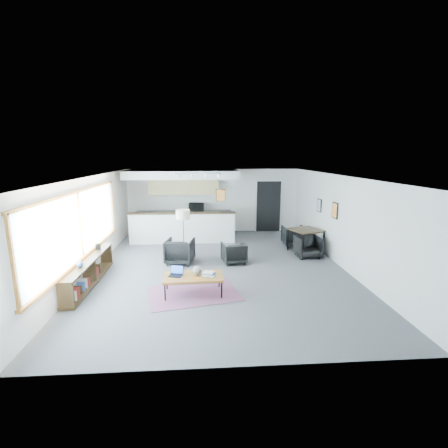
{
  "coord_description": "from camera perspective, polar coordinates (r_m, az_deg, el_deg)",
  "views": [
    {
      "loc": [
        -0.48,
        -8.85,
        3.17
      ],
      "look_at": [
        0.16,
        0.4,
        1.18
      ],
      "focal_mm": 26.0,
      "sensor_mm": 36.0,
      "label": 1
    }
  ],
  "objects": [
    {
      "name": "room",
      "position": [
        9.06,
        -0.84,
        0.17
      ],
      "size": [
        7.02,
        9.02,
        2.62
      ],
      "color": "#49494C",
      "rests_on": "ground"
    },
    {
      "name": "window",
      "position": [
        8.67,
        -24.0,
        -0.39
      ],
      "size": [
        0.1,
        5.95,
        1.66
      ],
      "color": "#8CBFFF",
      "rests_on": "room"
    },
    {
      "name": "console",
      "position": [
        8.78,
        -22.68,
        -7.81
      ],
      "size": [
        0.35,
        3.0,
        0.8
      ],
      "color": "#322211",
      "rests_on": "floor"
    },
    {
      "name": "kitchenette",
      "position": [
        12.71,
        -7.17,
        3.88
      ],
      "size": [
        4.2,
        1.96,
        2.6
      ],
      "color": "white",
      "rests_on": "floor"
    },
    {
      "name": "doorway",
      "position": [
        13.72,
        7.8,
        3.19
      ],
      "size": [
        1.1,
        0.12,
        2.15
      ],
      "color": "black",
      "rests_on": "room"
    },
    {
      "name": "track_light",
      "position": [
        11.07,
        -4.57,
        8.72
      ],
      "size": [
        1.6,
        0.07,
        0.15
      ],
      "color": "silver",
      "rests_on": "room"
    },
    {
      "name": "wall_art_lower",
      "position": [
        10.19,
        18.91,
        2.28
      ],
      "size": [
        0.03,
        0.38,
        0.48
      ],
      "color": "black",
      "rests_on": "room"
    },
    {
      "name": "wall_art_upper",
      "position": [
        11.39,
        16.4,
        3.16
      ],
      "size": [
        0.03,
        0.34,
        0.44
      ],
      "color": "black",
      "rests_on": "room"
    },
    {
      "name": "kilim_rug",
      "position": [
        7.76,
        -5.38,
        -12.05
      ],
      "size": [
        2.3,
        1.81,
        0.01
      ],
      "rotation": [
        0.0,
        0.0,
        0.22
      ],
      "color": "#63344D",
      "rests_on": "floor"
    },
    {
      "name": "coffee_table",
      "position": [
        7.6,
        -5.44,
        -9.27
      ],
      "size": [
        1.38,
        0.78,
        0.44
      ],
      "rotation": [
        0.0,
        0.0,
        0.04
      ],
      "color": "brown",
      "rests_on": "floor"
    },
    {
      "name": "laptop",
      "position": [
        7.65,
        -8.37,
        -8.44
      ],
      "size": [
        0.36,
        0.32,
        0.22
      ],
      "rotation": [
        0.0,
        0.0,
        -0.26
      ],
      "color": "black",
      "rests_on": "coffee_table"
    },
    {
      "name": "ceramic_pot",
      "position": [
        7.57,
        -4.7,
        -8.18
      ],
      "size": [
        0.22,
        0.22,
        0.22
      ],
      "rotation": [
        0.0,
        0.0,
        0.29
      ],
      "color": "gray",
      "rests_on": "coffee_table"
    },
    {
      "name": "book_stack",
      "position": [
        7.57,
        -2.64,
        -8.72
      ],
      "size": [
        0.35,
        0.31,
        0.09
      ],
      "rotation": [
        0.0,
        0.0,
        -0.38
      ],
      "color": "silver",
      "rests_on": "coffee_table"
    },
    {
      "name": "coaster",
      "position": [
        7.4,
        -4.87,
        -9.56
      ],
      "size": [
        0.12,
        0.12,
        0.01
      ],
      "rotation": [
        0.0,
        0.0,
        -0.08
      ],
      "color": "#E5590C",
      "rests_on": "coffee_table"
    },
    {
      "name": "armchair_left",
      "position": [
        9.74,
        -7.77,
        -4.53
      ],
      "size": [
        0.9,
        0.86,
        0.81
      ],
      "primitive_type": "imported",
      "rotation": [
        0.0,
        0.0,
        2.96
      ],
      "color": "black",
      "rests_on": "floor"
    },
    {
      "name": "armchair_right",
      "position": [
        9.69,
        1.74,
        -4.89
      ],
      "size": [
        0.76,
        0.73,
        0.68
      ],
      "primitive_type": "imported",
      "rotation": [
        0.0,
        0.0,
        3.31
      ],
      "color": "black",
      "rests_on": "floor"
    },
    {
      "name": "floor_lamp",
      "position": [
        10.03,
        -7.23,
        1.37
      ],
      "size": [
        0.5,
        0.5,
        1.52
      ],
      "rotation": [
        0.0,
        0.0,
        -0.15
      ],
      "color": "black",
      "rests_on": "floor"
    },
    {
      "name": "dining_table",
      "position": [
        10.99,
        14.21,
        -1.28
      ],
      "size": [
        1.18,
        1.18,
        0.77
      ],
      "rotation": [
        0.0,
        0.0,
        0.36
      ],
      "color": "#322211",
      "rests_on": "floor"
    },
    {
      "name": "dining_chair_near",
      "position": [
        10.58,
        14.54,
        -3.97
      ],
      "size": [
        0.64,
        0.6,
        0.63
      ],
      "primitive_type": "imported",
      "rotation": [
        0.0,
        0.0,
        0.05
      ],
      "color": "black",
      "rests_on": "floor"
    },
    {
      "name": "dining_chair_far",
      "position": [
        11.76,
        12.15,
        -2.17
      ],
      "size": [
        0.64,
        0.6,
        0.66
      ],
      "primitive_type": "imported",
      "rotation": [
        0.0,
        0.0,
        3.14
      ],
      "color": "black",
      "rests_on": "floor"
    },
    {
      "name": "microwave",
      "position": [
        13.17,
        -4.88,
        3.12
      ],
      "size": [
        0.61,
        0.37,
        0.4
      ],
      "primitive_type": "imported",
      "rotation": [
        0.0,
        0.0,
        -0.08
      ],
      "color": "black",
      "rests_on": "kitchenette"
    }
  ]
}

